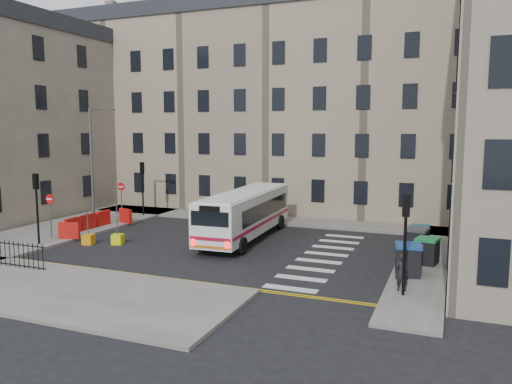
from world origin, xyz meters
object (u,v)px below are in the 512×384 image
Objects in this scene: wheelie_bin_d at (417,241)px; pedestrian at (402,272)px; bollard_chevron at (88,239)px; streetlamp at (92,165)px; wheelie_bin_e at (420,236)px; wheelie_bin_b at (412,259)px; bollard_yellow at (118,239)px; wheelie_bin_c at (427,251)px; wheelie_bin_a at (408,259)px; bus at (246,212)px.

wheelie_bin_d is 6.69m from pedestrian.
bollard_chevron is (-18.24, -4.28, -0.55)m from wheelie_bin_d.
wheelie_bin_e is (21.65, 1.47, -3.58)m from streetlamp.
wheelie_bin_b is at bearing -93.00° from wheelie_bin_e.
wheelie_bin_b is at bearing -80.15° from wheelie_bin_d.
streetlamp is at bearing -35.41° from pedestrian.
wheelie_bin_b is (21.63, -3.89, -3.57)m from streetlamp.
wheelie_bin_d reaches higher than wheelie_bin_e.
bollard_yellow is at bearing -27.99° from pedestrian.
wheelie_bin_d is (-0.61, 1.90, 0.04)m from wheelie_bin_c.
wheelie_bin_a reaches higher than wheelie_bin_b.
wheelie_bin_c is at bearing 65.26° from wheelie_bin_a.
streetlamp is 13.57× the size of bollard_yellow.
bollard_yellow is 1.72m from bollard_chevron.
pedestrian is (-0.74, -4.78, 0.12)m from wheelie_bin_c.
pedestrian reaches higher than wheelie_bin_c.
bus is 11.21m from wheelie_bin_a.
wheelie_bin_d is 2.35× the size of bollard_chevron.
bollard_chevron is at bearing -156.74° from bollard_yellow.
wheelie_bin_a is at bearing 0.11° from bollard_chevron.
bus is at bearing 1.40° from streetlamp.
wheelie_bin_b is 2.05× the size of bollard_chevron.
wheelie_bin_d is at bearing 12.21° from bollard_yellow.
wheelie_bin_b is (0.12, 0.64, -0.10)m from wheelie_bin_a.
wheelie_bin_c is 2.25× the size of bollard_yellow.
wheelie_bin_b is at bearing -10.21° from streetlamp.
streetlamp is at bearing 141.85° from bollard_yellow.
bollard_chevron is (-18.26, -0.67, -0.47)m from wheelie_bin_b.
wheelie_bin_d is 17.06m from bollard_yellow.
wheelie_bin_a is 1.19× the size of wheelie_bin_e.
bus is 9.50m from bollard_chevron.
bollard_chevron is at bearing -151.53° from bus.
bollard_chevron is at bearing -24.99° from pedestrian.
wheelie_bin_c is (0.71, 2.35, -0.07)m from wheelie_bin_a.
wheelie_bin_b is 0.87× the size of wheelie_bin_d.
wheelie_bin_e is at bearing -108.57° from pedestrian.
wheelie_bin_e is 2.01× the size of bollard_yellow.
pedestrian is at bearing -93.93° from wheelie_bin_e.
streetlamp is 6.63× the size of wheelie_bin_b.
wheelie_bin_e reaches higher than bollard_chevron.
bollard_yellow is at bearing -38.15° from streetlamp.
wheelie_bin_c is 0.87× the size of pedestrian.
wheelie_bin_b is at bearing -110.19° from pedestrian.
wheelie_bin_b is at bearing 71.23° from wheelie_bin_a.
wheelie_bin_e is at bearing 110.42° from wheelie_bin_c.
wheelie_bin_b is 16.69m from bollard_yellow.
pedestrian is at bearing -10.54° from bollard_yellow.
wheelie_bin_d is 18.74m from bollard_chevron.
wheelie_bin_d is (-0.02, 3.61, 0.08)m from wheelie_bin_b.
wheelie_bin_b is 3.61m from wheelie_bin_d.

